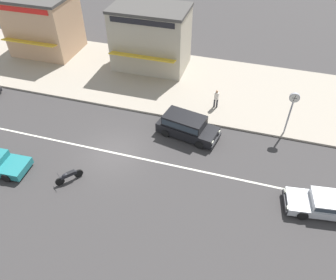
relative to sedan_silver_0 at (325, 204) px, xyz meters
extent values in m
plane|color=#383535|center=(-13.36, 0.93, -0.53)|extent=(160.00, 160.00, 0.00)
cube|color=silver|center=(-13.36, 0.93, -0.53)|extent=(50.40, 0.14, 0.01)
cube|color=#9E9384|center=(-13.36, 10.68, -0.46)|extent=(68.00, 10.00, 0.15)
cube|color=#B7BABF|center=(0.04, 0.01, -0.13)|extent=(4.49, 2.26, 0.48)
cube|color=#B7BABF|center=(-0.01, 0.00, 0.32)|extent=(1.80, 1.74, 0.42)
cube|color=#28333D|center=(-0.01, 0.00, 0.32)|extent=(1.74, 1.76, 0.27)
cube|color=black|center=(-2.14, -0.28, -0.23)|extent=(0.34, 1.68, 0.28)
cube|color=white|center=(-2.03, -0.87, -0.02)|extent=(0.11, 0.25, 0.14)
cube|color=white|center=(-2.19, 0.31, -0.02)|extent=(0.11, 0.25, 0.14)
cylinder|color=black|center=(-1.18, -0.97, -0.23)|extent=(0.62, 0.30, 0.60)
cylinder|color=black|center=(-1.39, 0.64, -0.23)|extent=(0.62, 0.30, 0.60)
cylinder|color=black|center=(-18.64, -3.25, -0.23)|extent=(0.61, 0.25, 0.60)
cylinder|color=black|center=(-18.73, -1.61, -0.23)|extent=(0.61, 0.25, 0.60)
cube|color=black|center=(-8.99, 4.14, -0.02)|extent=(4.50, 2.58, 0.70)
cube|color=black|center=(-9.25, 4.19, 0.68)|extent=(3.12, 2.13, 0.70)
cube|color=#28333D|center=(-9.25, 4.19, 0.68)|extent=(3.01, 2.15, 0.45)
cube|color=black|center=(-6.87, 3.72, -0.23)|extent=(0.46, 1.74, 0.28)
cube|color=white|center=(-6.77, 4.33, 0.13)|extent=(0.13, 0.25, 0.14)
cube|color=white|center=(-7.02, 3.11, 0.13)|extent=(0.13, 0.25, 0.14)
cylinder|color=black|center=(-7.54, 4.71, -0.23)|extent=(0.63, 0.33, 0.60)
cylinder|color=black|center=(-7.87, 3.05, -0.23)|extent=(0.63, 0.33, 0.60)
cylinder|color=black|center=(-10.12, 5.23, -0.23)|extent=(0.63, 0.33, 0.60)
cylinder|color=black|center=(-10.45, 3.57, -0.23)|extent=(0.63, 0.33, 0.60)
cylinder|color=black|center=(-15.33, -2.58, -0.25)|extent=(0.44, 0.49, 0.56)
cylinder|color=black|center=(-14.55, -1.66, -0.25)|extent=(0.44, 0.49, 0.56)
cube|color=black|center=(-14.94, -2.12, -0.05)|extent=(0.77, 0.87, 0.18)
cube|color=black|center=(-14.84, -2.00, 0.09)|extent=(0.53, 0.57, 0.12)
ellipsoid|color=black|center=(-15.07, -2.28, 0.07)|extent=(0.44, 0.46, 0.22)
cylinder|color=#232326|center=(-15.31, -2.56, 0.25)|extent=(0.45, 0.38, 0.03)
cylinder|color=#9E9EA3|center=(-2.36, 6.19, 0.96)|extent=(0.12, 0.12, 2.69)
cylinder|color=#9E9EA3|center=(-2.36, 6.19, 2.64)|extent=(0.68, 0.18, 0.68)
cylinder|color=white|center=(-2.36, 6.09, 2.64)|extent=(0.59, 0.02, 0.59)
cylinder|color=white|center=(-2.36, 6.28, 2.64)|extent=(0.59, 0.02, 0.59)
cube|color=black|center=(-2.36, 6.08, 2.64)|extent=(0.31, 0.01, 0.04)
cube|color=black|center=(-2.36, 6.08, 2.64)|extent=(0.09, 0.01, 0.48)
cylinder|color=#333338|center=(-7.75, 7.85, 0.00)|extent=(0.14, 0.14, 0.77)
cylinder|color=#333338|center=(-7.55, 7.85, 0.00)|extent=(0.14, 0.14, 0.77)
cylinder|color=silver|center=(-7.65, 7.85, 0.68)|extent=(0.34, 0.34, 0.58)
sphere|color=tan|center=(-7.65, 7.85, 1.07)|extent=(0.21, 0.21, 0.21)
cube|color=#B2A893|center=(-14.56, 12.74, 2.21)|extent=(6.45, 4.09, 5.19)
cube|color=#474442|center=(-14.56, 12.74, 4.92)|extent=(6.58, 4.17, 0.24)
cube|color=gold|center=(-14.56, 10.34, 1.67)|extent=(5.81, 0.90, 0.28)
cube|color=black|center=(-14.56, 10.67, 4.50)|extent=(5.49, 0.08, 0.44)
cube|color=tan|center=(-25.36, 12.74, 2.19)|extent=(5.87, 4.70, 5.14)
cube|color=gold|center=(-25.36, 10.04, 1.67)|extent=(5.29, 0.90, 0.28)
cube|color=red|center=(-25.36, 10.37, 4.46)|extent=(4.99, 0.08, 0.44)
camera|label=1|loc=(-5.30, -13.29, 14.94)|focal=35.00mm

